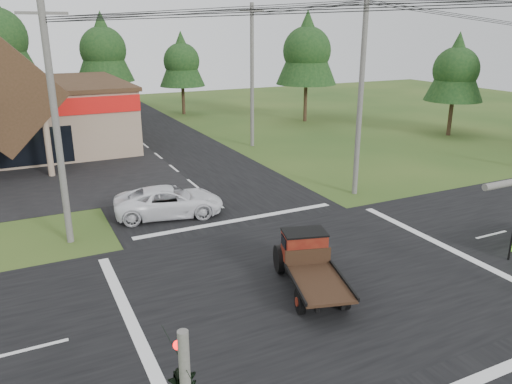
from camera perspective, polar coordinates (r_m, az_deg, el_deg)
ground at (r=19.85m, az=6.40°, el=-9.93°), size 120.00×120.00×0.00m
road_ns at (r=19.85m, az=6.40°, el=-9.91°), size 12.00×120.00×0.02m
road_ew at (r=19.85m, az=6.40°, el=-9.90°), size 120.00×12.00×0.02m
traffic_signal_corner at (r=9.59m, az=-8.48°, el=-19.29°), size 0.53×2.48×4.40m
utility_pole_nw at (r=23.05m, az=-21.88°, el=7.07°), size 2.00×0.30×10.50m
utility_pole_ne at (r=28.90m, az=11.89°, el=11.01°), size 2.00×0.30×11.50m
utility_pole_n at (r=40.82m, az=-0.45°, el=13.18°), size 2.00×0.30×11.20m
tree_row_d at (r=57.50m, az=-17.11°, el=15.52°), size 6.16×6.16×11.11m
tree_row_e at (r=57.51m, az=-8.51°, el=14.75°), size 5.04×5.04×9.09m
tree_side_ne at (r=52.53m, az=5.85°, el=16.01°), size 6.16×6.16×11.11m
tree_side_e_near at (r=48.42m, az=21.92°, el=13.06°), size 5.04×5.04×9.09m
antique_flatbed_truck at (r=18.63m, az=6.31°, el=-8.42°), size 3.08×5.17×2.03m
white_pickup at (r=26.27m, az=-9.90°, el=-1.07°), size 5.95×3.60×1.54m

